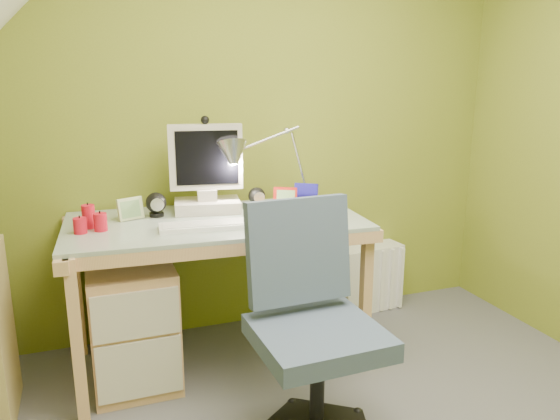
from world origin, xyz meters
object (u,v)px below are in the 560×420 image
object	(u,v)px
desk_lamp	(287,148)
radiator	(369,277)
task_chair	(318,333)
desk	(218,292)
monitor	(206,160)

from	to	relation	value
desk_lamp	radiator	distance (m)	1.09
task_chair	desk	bearing A→B (deg)	103.46
desk_lamp	task_chair	distance (m)	1.17
radiator	task_chair	bearing A→B (deg)	-134.22
radiator	monitor	bearing A→B (deg)	-179.23
desk_lamp	task_chair	world-z (taller)	desk_lamp
desk	task_chair	distance (m)	0.83
task_chair	radiator	bearing A→B (deg)	50.73
desk	monitor	bearing A→B (deg)	93.34
task_chair	desk_lamp	bearing A→B (deg)	74.86
monitor	desk	bearing A→B (deg)	-80.63
monitor	task_chair	bearing A→B (deg)	-68.17
desk_lamp	radiator	xyz separation A→B (m)	(0.63, 0.14, -0.89)
monitor	task_chair	xyz separation A→B (m)	(0.22, -0.98, -0.56)
desk_lamp	task_chair	xyz separation A→B (m)	(-0.23, -0.98, -0.60)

